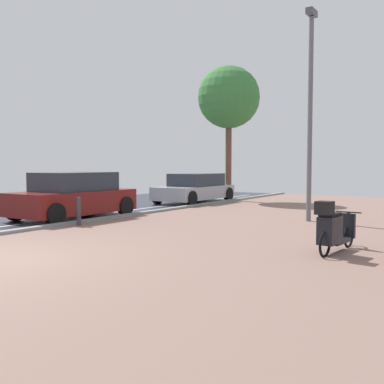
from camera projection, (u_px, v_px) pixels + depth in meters
name	position (u px, v px, depth m)	size (l,w,h in m)	color
ground	(38.00, 272.00, 7.04)	(21.00, 40.00, 0.13)	#2B2F3B
scooter_mid	(333.00, 229.00, 8.42)	(0.53, 1.73, 1.04)	black
parked_car_near	(74.00, 196.00, 14.03)	(1.97, 3.95, 1.44)	maroon
parked_car_far	(195.00, 188.00, 19.95)	(1.93, 4.20, 1.29)	#A3A3AC
lamp_post	(310.00, 106.00, 13.07)	(0.20, 0.52, 6.17)	slate
street_tree	(229.00, 98.00, 20.84)	(2.90, 2.90, 6.28)	brown
bollard_far	(79.00, 211.00, 12.32)	(0.12, 0.12, 0.78)	#38383D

